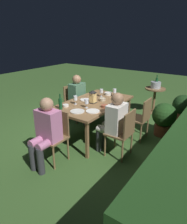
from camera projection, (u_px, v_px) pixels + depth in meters
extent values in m
plane|color=#385B28|center=(94.00, 134.00, 4.42)|extent=(16.00, 16.00, 0.00)
cube|color=olive|center=(94.00, 103.00, 4.16)|extent=(1.74, 0.99, 0.04)
cube|color=olive|center=(98.00, 105.00, 5.13)|extent=(0.05, 0.05, 0.70)
cube|color=olive|center=(52.00, 128.00, 3.90)|extent=(0.05, 0.05, 0.70)
cube|color=olive|center=(128.00, 112.00, 4.68)|extent=(0.05, 0.05, 0.70)
cube|color=olive|center=(87.00, 140.00, 3.45)|extent=(0.05, 0.05, 0.70)
cube|color=brown|center=(52.00, 138.00, 3.35)|extent=(0.40, 0.42, 0.03)
cube|color=brown|center=(60.00, 122.00, 3.41)|extent=(0.03, 0.40, 0.42)
cylinder|color=brown|center=(54.00, 158.00, 3.21)|extent=(0.03, 0.03, 0.42)
cylinder|color=brown|center=(38.00, 151.00, 3.40)|extent=(0.03, 0.03, 0.42)
cylinder|color=brown|center=(68.00, 149.00, 3.47)|extent=(0.03, 0.03, 0.42)
cylinder|color=brown|center=(53.00, 143.00, 3.66)|extent=(0.03, 0.03, 0.42)
cube|color=#C675A3|center=(48.00, 125.00, 3.21)|extent=(0.24, 0.38, 0.50)
sphere|color=tan|center=(47.00, 104.00, 3.08)|extent=(0.21, 0.21, 0.21)
cylinder|color=#C675A3|center=(47.00, 143.00, 3.14)|extent=(0.36, 0.13, 0.13)
cylinder|color=#C675A3|center=(39.00, 140.00, 3.23)|extent=(0.36, 0.13, 0.13)
cylinder|color=#333338|center=(41.00, 161.00, 3.10)|extent=(0.11, 0.11, 0.45)
cylinder|color=#333338|center=(33.00, 157.00, 3.20)|extent=(0.11, 0.11, 0.45)
cube|color=brown|center=(119.00, 133.00, 3.53)|extent=(0.42, 0.40, 0.03)
cube|color=brown|center=(130.00, 124.00, 3.34)|extent=(0.40, 0.03, 0.42)
cylinder|color=brown|center=(105.00, 146.00, 3.56)|extent=(0.03, 0.03, 0.42)
cylinder|color=brown|center=(115.00, 138.00, 3.84)|extent=(0.03, 0.03, 0.42)
cylinder|color=brown|center=(122.00, 152.00, 3.38)|extent=(0.03, 0.03, 0.42)
cylinder|color=brown|center=(131.00, 143.00, 3.66)|extent=(0.03, 0.03, 0.42)
cube|color=white|center=(117.00, 118.00, 3.46)|extent=(0.38, 0.24, 0.50)
sphere|color=#997051|center=(117.00, 99.00, 3.34)|extent=(0.21, 0.21, 0.21)
cylinder|color=white|center=(106.00, 130.00, 3.55)|extent=(0.13, 0.36, 0.13)
cylinder|color=white|center=(112.00, 127.00, 3.69)|extent=(0.13, 0.36, 0.13)
cylinder|color=#333338|center=(99.00, 140.00, 3.73)|extent=(0.11, 0.11, 0.45)
cylinder|color=#333338|center=(104.00, 136.00, 3.86)|extent=(0.11, 0.11, 0.45)
cube|color=brown|center=(76.00, 104.00, 4.99)|extent=(0.42, 0.40, 0.03)
cube|color=brown|center=(69.00, 94.00, 5.01)|extent=(0.40, 0.02, 0.42)
cylinder|color=brown|center=(86.00, 111.00, 5.12)|extent=(0.03, 0.03, 0.42)
cylinder|color=brown|center=(77.00, 116.00, 4.85)|extent=(0.03, 0.03, 0.42)
cylinder|color=brown|center=(75.00, 109.00, 5.30)|extent=(0.03, 0.03, 0.42)
cylinder|color=brown|center=(66.00, 113.00, 5.03)|extent=(0.03, 0.03, 0.42)
cube|color=#4C7A5B|center=(77.00, 94.00, 4.86)|extent=(0.38, 0.24, 0.50)
sphere|color=#997051|center=(77.00, 79.00, 4.74)|extent=(0.21, 0.21, 0.21)
cylinder|color=#4C7A5B|center=(84.00, 103.00, 4.94)|extent=(0.13, 0.36, 0.13)
cylinder|color=#4C7A5B|center=(80.00, 105.00, 4.81)|extent=(0.13, 0.36, 0.13)
cylinder|color=#333338|center=(90.00, 113.00, 4.95)|extent=(0.11, 0.11, 0.45)
cylinder|color=#333338|center=(85.00, 116.00, 4.81)|extent=(0.11, 0.11, 0.45)
cube|color=brown|center=(137.00, 118.00, 4.13)|extent=(0.42, 0.40, 0.03)
cube|color=brown|center=(147.00, 110.00, 3.94)|extent=(0.40, 0.03, 0.42)
cylinder|color=brown|center=(125.00, 129.00, 4.16)|extent=(0.03, 0.03, 0.42)
cylinder|color=brown|center=(132.00, 123.00, 4.44)|extent=(0.03, 0.03, 0.42)
cylinder|color=brown|center=(141.00, 134.00, 3.98)|extent=(0.03, 0.03, 0.42)
cylinder|color=brown|center=(147.00, 127.00, 4.25)|extent=(0.03, 0.03, 0.42)
cube|color=black|center=(93.00, 103.00, 4.09)|extent=(0.12, 0.12, 0.01)
cube|color=#F9D17A|center=(93.00, 97.00, 4.05)|extent=(0.11, 0.11, 0.20)
cone|color=black|center=(93.00, 91.00, 4.00)|extent=(0.15, 0.15, 0.05)
cylinder|color=#144723|center=(60.00, 104.00, 3.72)|extent=(0.07, 0.07, 0.20)
cylinder|color=#144723|center=(60.00, 96.00, 3.67)|extent=(0.03, 0.03, 0.09)
cylinder|color=silver|center=(101.00, 96.00, 4.50)|extent=(0.06, 0.06, 0.00)
cylinder|color=silver|center=(101.00, 95.00, 4.49)|extent=(0.01, 0.01, 0.08)
cylinder|color=silver|center=(101.00, 91.00, 4.46)|extent=(0.08, 0.08, 0.08)
cylinder|color=maroon|center=(101.00, 92.00, 4.47)|extent=(0.07, 0.07, 0.03)
cylinder|color=silver|center=(114.00, 96.00, 4.52)|extent=(0.06, 0.06, 0.00)
cylinder|color=silver|center=(114.00, 94.00, 4.51)|extent=(0.01, 0.01, 0.08)
cylinder|color=silver|center=(115.00, 91.00, 4.48)|extent=(0.08, 0.08, 0.08)
cylinder|color=maroon|center=(115.00, 92.00, 4.48)|extent=(0.07, 0.07, 0.03)
cylinder|color=silver|center=(87.00, 108.00, 3.82)|extent=(0.06, 0.06, 0.00)
cylinder|color=silver|center=(87.00, 106.00, 3.81)|extent=(0.01, 0.01, 0.08)
cylinder|color=silver|center=(87.00, 101.00, 3.78)|extent=(0.08, 0.08, 0.08)
cylinder|color=maroon|center=(87.00, 103.00, 3.78)|extent=(0.07, 0.07, 0.03)
cylinder|color=silver|center=(76.00, 104.00, 4.02)|extent=(0.06, 0.06, 0.00)
cylinder|color=silver|center=(76.00, 102.00, 4.00)|extent=(0.01, 0.01, 0.08)
cylinder|color=silver|center=(75.00, 98.00, 3.97)|extent=(0.08, 0.08, 0.08)
cylinder|color=maroon|center=(75.00, 99.00, 3.98)|extent=(0.07, 0.07, 0.03)
cylinder|color=silver|center=(77.00, 111.00, 3.63)|extent=(0.26, 0.26, 0.01)
cylinder|color=white|center=(93.00, 111.00, 3.64)|extent=(0.25, 0.25, 0.01)
cylinder|color=silver|center=(117.00, 98.00, 4.35)|extent=(0.20, 0.20, 0.01)
cylinder|color=white|center=(85.00, 100.00, 4.25)|extent=(0.21, 0.21, 0.01)
cylinder|color=silver|center=(108.00, 94.00, 4.61)|extent=(0.17, 0.17, 0.06)
cylinder|color=#424C1E|center=(108.00, 93.00, 4.61)|extent=(0.14, 0.14, 0.02)
cylinder|color=silver|center=(66.00, 106.00, 3.87)|extent=(0.11, 0.11, 0.04)
cylinder|color=tan|center=(66.00, 105.00, 3.87)|extent=(0.10, 0.10, 0.01)
cylinder|color=#BCAD8E|center=(102.00, 99.00, 4.21)|extent=(0.13, 0.13, 0.06)
cylinder|color=#477533|center=(102.00, 99.00, 4.21)|extent=(0.11, 0.11, 0.02)
cylinder|color=#9E5138|center=(104.00, 106.00, 3.83)|extent=(0.12, 0.12, 0.05)
cylinder|color=beige|center=(104.00, 106.00, 3.83)|extent=(0.10, 0.10, 0.02)
cylinder|color=brown|center=(155.00, 89.00, 5.40)|extent=(0.53, 0.53, 0.03)
cylinder|color=brown|center=(154.00, 101.00, 5.53)|extent=(0.07, 0.07, 0.65)
cylinder|color=brown|center=(153.00, 112.00, 5.64)|extent=(0.40, 0.40, 0.02)
cylinder|color=#B2B7BF|center=(156.00, 85.00, 5.37)|extent=(0.26, 0.26, 0.17)
cylinder|color=white|center=(156.00, 83.00, 5.35)|extent=(0.23, 0.23, 0.04)
cylinder|color=#195128|center=(157.00, 81.00, 5.37)|extent=(0.07, 0.07, 0.16)
cylinder|color=#195128|center=(157.00, 77.00, 5.32)|extent=(0.03, 0.03, 0.09)
cylinder|color=#9E5133|center=(180.00, 118.00, 4.90)|extent=(0.28, 0.28, 0.28)
sphere|color=#193816|center=(183.00, 105.00, 4.77)|extent=(0.47, 0.47, 0.47)
cylinder|color=brown|center=(162.00, 129.00, 4.36)|extent=(0.34, 0.34, 0.25)
sphere|color=#1E4219|center=(164.00, 115.00, 4.24)|extent=(0.50, 0.50, 0.50)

